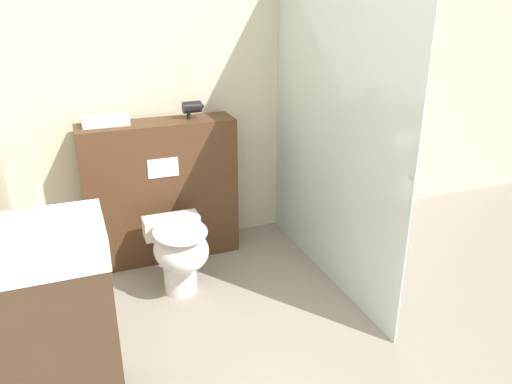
# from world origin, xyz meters

# --- Properties ---
(wall_back) EXTENTS (8.00, 0.06, 2.50)m
(wall_back) POSITION_xyz_m (0.00, 2.18, 1.25)
(wall_back) COLOR beige
(wall_back) RESTS_ON ground_plane
(partition_panel) EXTENTS (1.13, 0.31, 1.07)m
(partition_panel) POSITION_xyz_m (-0.35, 1.94, 0.54)
(partition_panel) COLOR #51331E
(partition_panel) RESTS_ON ground_plane
(shower_glass) EXTENTS (0.04, 1.79, 2.17)m
(shower_glass) POSITION_xyz_m (0.69, 1.26, 1.09)
(shower_glass) COLOR silver
(shower_glass) RESTS_ON ground_plane
(toilet) EXTENTS (0.39, 0.60, 0.51)m
(toilet) POSITION_xyz_m (-0.36, 1.35, 0.33)
(toilet) COLOR white
(toilet) RESTS_ON ground_plane
(sink_vanity) EXTENTS (0.52, 0.47, 1.14)m
(sink_vanity) POSITION_xyz_m (-1.11, 0.54, 0.50)
(sink_vanity) COLOR #473323
(sink_vanity) RESTS_ON ground_plane
(hair_drier) EXTENTS (0.16, 0.09, 0.13)m
(hair_drier) POSITION_xyz_m (-0.08, 1.93, 1.16)
(hair_drier) COLOR black
(hair_drier) RESTS_ON partition_panel
(folded_towel) EXTENTS (0.32, 0.16, 0.06)m
(folded_towel) POSITION_xyz_m (-0.70, 1.97, 1.11)
(folded_towel) COLOR white
(folded_towel) RESTS_ON partition_panel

